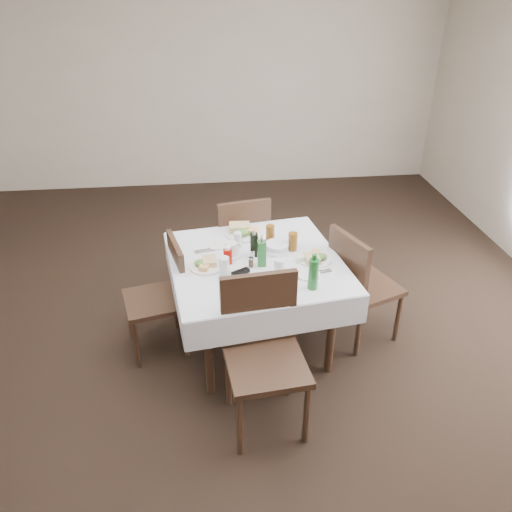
# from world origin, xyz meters

# --- Properties ---
(ground_plane) EXTENTS (7.00, 7.00, 0.00)m
(ground_plane) POSITION_xyz_m (0.00, 0.00, 0.00)
(ground_plane) COLOR black
(room_shell) EXTENTS (6.04, 7.04, 2.80)m
(room_shell) POSITION_xyz_m (0.00, 0.00, 1.71)
(room_shell) COLOR #BAAD9A
(room_shell) RESTS_ON ground
(dining_table) EXTENTS (1.37, 1.37, 0.76)m
(dining_table) POSITION_xyz_m (0.22, 0.02, 0.67)
(dining_table) COLOR black
(dining_table) RESTS_ON ground
(chair_north) EXTENTS (0.53, 0.53, 0.95)m
(chair_north) POSITION_xyz_m (0.17, 0.75, 0.54)
(chair_north) COLOR black
(chair_north) RESTS_ON ground
(chair_south) EXTENTS (0.53, 0.53, 1.01)m
(chair_south) POSITION_xyz_m (0.18, -0.69, 0.58)
(chair_south) COLOR black
(chair_south) RESTS_ON ground
(chair_east) EXTENTS (0.58, 0.58, 0.95)m
(chair_east) POSITION_xyz_m (0.99, 0.00, 0.54)
(chair_east) COLOR black
(chair_east) RESTS_ON ground
(chair_west) EXTENTS (0.52, 0.52, 0.90)m
(chair_west) POSITION_xyz_m (-0.46, 0.08, 0.52)
(chair_west) COLOR black
(chair_west) RESTS_ON ground
(meal_north) EXTENTS (0.31, 0.31, 0.07)m
(meal_north) POSITION_xyz_m (0.16, 0.44, 0.79)
(meal_north) COLOR white
(meal_north) RESTS_ON dining_table
(meal_south) EXTENTS (0.24, 0.24, 0.05)m
(meal_south) POSITION_xyz_m (0.23, -0.43, 0.78)
(meal_south) COLOR white
(meal_south) RESTS_ON dining_table
(meal_east) EXTENTS (0.24, 0.24, 0.05)m
(meal_east) POSITION_xyz_m (0.64, -0.03, 0.78)
(meal_east) COLOR white
(meal_east) RESTS_ON dining_table
(meal_west) EXTENTS (0.24, 0.24, 0.05)m
(meal_west) POSITION_xyz_m (-0.14, -0.03, 0.78)
(meal_west) COLOR white
(meal_west) RESTS_ON dining_table
(side_plate_a) EXTENTS (0.14, 0.14, 0.01)m
(side_plate_a) POSITION_xyz_m (-0.06, 0.26, 0.77)
(side_plate_a) COLOR white
(side_plate_a) RESTS_ON dining_table
(side_plate_b) EXTENTS (0.17, 0.17, 0.01)m
(side_plate_b) POSITION_xyz_m (0.55, -0.22, 0.77)
(side_plate_b) COLOR white
(side_plate_b) RESTS_ON dining_table
(water_n) EXTENTS (0.06, 0.06, 0.11)m
(water_n) POSITION_xyz_m (0.11, 0.25, 0.82)
(water_n) COLOR silver
(water_n) RESTS_ON dining_table
(water_s) EXTENTS (0.07, 0.07, 0.14)m
(water_s) POSITION_xyz_m (0.35, -0.22, 0.83)
(water_s) COLOR silver
(water_s) RESTS_ON dining_table
(water_e) EXTENTS (0.07, 0.07, 0.13)m
(water_e) POSITION_xyz_m (0.52, 0.19, 0.83)
(water_e) COLOR silver
(water_e) RESTS_ON dining_table
(water_w) EXTENTS (0.07, 0.07, 0.13)m
(water_w) POSITION_xyz_m (-0.02, -0.15, 0.83)
(water_w) COLOR silver
(water_w) RESTS_ON dining_table
(iced_tea_a) EXTENTS (0.07, 0.07, 0.14)m
(iced_tea_a) POSITION_xyz_m (0.36, 0.29, 0.83)
(iced_tea_a) COLOR brown
(iced_tea_a) RESTS_ON dining_table
(iced_tea_b) EXTENTS (0.07, 0.07, 0.14)m
(iced_tea_b) POSITION_xyz_m (0.51, 0.14, 0.83)
(iced_tea_b) COLOR brown
(iced_tea_b) RESTS_ON dining_table
(bread_basket) EXTENTS (0.19, 0.19, 0.06)m
(bread_basket) POSITION_xyz_m (0.39, 0.13, 0.79)
(bread_basket) COLOR silver
(bread_basket) RESTS_ON dining_table
(oil_cruet_dark) EXTENTS (0.05, 0.05, 0.23)m
(oil_cruet_dark) POSITION_xyz_m (0.21, 0.09, 0.86)
(oil_cruet_dark) COLOR black
(oil_cruet_dark) RESTS_ON dining_table
(oil_cruet_green) EXTENTS (0.06, 0.06, 0.25)m
(oil_cruet_green) POSITION_xyz_m (0.25, -0.06, 0.87)
(oil_cruet_green) COLOR #246E2D
(oil_cruet_green) RESTS_ON dining_table
(ketchup_bottle) EXTENTS (0.06, 0.06, 0.13)m
(ketchup_bottle) POSITION_xyz_m (0.01, -0.00, 0.82)
(ketchup_bottle) COLOR #AE0B04
(ketchup_bottle) RESTS_ON dining_table
(salt_shaker) EXTENTS (0.03, 0.03, 0.07)m
(salt_shaker) POSITION_xyz_m (0.19, 0.04, 0.80)
(salt_shaker) COLOR white
(salt_shaker) RESTS_ON dining_table
(pepper_shaker) EXTENTS (0.03, 0.03, 0.08)m
(pepper_shaker) POSITION_xyz_m (0.17, -0.07, 0.80)
(pepper_shaker) COLOR #453625
(pepper_shaker) RESTS_ON dining_table
(coffee_mug) EXTENTS (0.15, 0.15, 0.11)m
(coffee_mug) POSITION_xyz_m (0.05, 0.10, 0.81)
(coffee_mug) COLOR white
(coffee_mug) RESTS_ON dining_table
(sunglasses) EXTENTS (0.14, 0.10, 0.03)m
(sunglasses) POSITION_xyz_m (0.09, -0.16, 0.78)
(sunglasses) COLOR black
(sunglasses) RESTS_ON dining_table
(green_bottle) EXTENTS (0.07, 0.07, 0.26)m
(green_bottle) POSITION_xyz_m (0.55, -0.38, 0.88)
(green_bottle) COLOR #246E2D
(green_bottle) RESTS_ON dining_table
(sugar_caddy) EXTENTS (0.10, 0.06, 0.04)m
(sugar_caddy) POSITION_xyz_m (0.54, -0.03, 0.79)
(sugar_caddy) COLOR white
(sugar_caddy) RESTS_ON dining_table
(cutlery_n) EXTENTS (0.05, 0.17, 0.01)m
(cutlery_n) POSITION_xyz_m (0.38, 0.45, 0.77)
(cutlery_n) COLOR silver
(cutlery_n) RESTS_ON dining_table
(cutlery_s) EXTENTS (0.08, 0.20, 0.01)m
(cutlery_s) POSITION_xyz_m (0.07, -0.43, 0.77)
(cutlery_s) COLOR silver
(cutlery_s) RESTS_ON dining_table
(cutlery_e) EXTENTS (0.17, 0.08, 0.01)m
(cutlery_e) POSITION_xyz_m (0.64, -0.20, 0.77)
(cutlery_e) COLOR silver
(cutlery_e) RESTS_ON dining_table
(cutlery_w) EXTENTS (0.20, 0.09, 0.01)m
(cutlery_w) POSITION_xyz_m (-0.13, 0.19, 0.77)
(cutlery_w) COLOR silver
(cutlery_w) RESTS_ON dining_table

